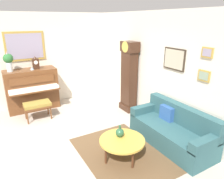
% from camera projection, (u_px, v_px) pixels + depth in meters
% --- Properties ---
extents(ground_plane, '(6.40, 6.00, 0.10)m').
position_uv_depth(ground_plane, '(68.00, 142.00, 4.71)').
color(ground_plane, '#B2A899').
extents(wall_left, '(0.13, 4.90, 2.80)m').
position_uv_depth(wall_left, '(36.00, 60.00, 6.37)').
color(wall_left, silver).
rests_on(wall_left, ground_plane).
extents(wall_back, '(5.30, 0.13, 2.80)m').
position_uv_depth(wall_back, '(153.00, 68.00, 5.38)').
color(wall_back, silver).
rests_on(wall_back, ground_plane).
extents(area_rug, '(2.10, 1.50, 0.01)m').
position_uv_depth(area_rug, '(122.00, 154.00, 4.22)').
color(area_rug, brown).
rests_on(area_rug, ground_plane).
extents(piano, '(0.87, 1.44, 1.22)m').
position_uv_depth(piano, '(32.00, 89.00, 6.19)').
color(piano, brown).
rests_on(piano, ground_plane).
extents(piano_bench, '(0.42, 0.70, 0.48)m').
position_uv_depth(piano_bench, '(37.00, 105.00, 5.57)').
color(piano_bench, brown).
rests_on(piano_bench, ground_plane).
extents(grandfather_clock, '(0.52, 0.34, 2.03)m').
position_uv_depth(grandfather_clock, '(129.00, 79.00, 6.00)').
color(grandfather_clock, '#3D2316').
rests_on(grandfather_clock, ground_plane).
extents(couch, '(1.90, 0.80, 0.84)m').
position_uv_depth(couch, '(173.00, 130.00, 4.51)').
color(couch, '#2D565B').
rests_on(couch, ground_plane).
extents(coffee_table, '(0.88, 0.88, 0.40)m').
position_uv_depth(coffee_table, '(122.00, 141.00, 4.01)').
color(coffee_table, gold).
rests_on(coffee_table, ground_plane).
extents(mantel_clock, '(0.13, 0.18, 0.38)m').
position_uv_depth(mantel_clock, '(36.00, 63.00, 6.03)').
color(mantel_clock, '#3D2316').
rests_on(mantel_clock, piano).
extents(flower_vase, '(0.26, 0.26, 0.58)m').
position_uv_depth(flower_vase, '(8.00, 60.00, 5.65)').
color(flower_vase, silver).
rests_on(flower_vase, piano).
extents(teacup, '(0.12, 0.12, 0.06)m').
position_uv_depth(teacup, '(32.00, 69.00, 5.96)').
color(teacup, '#ADC6D6').
rests_on(teacup, piano).
extents(green_jug, '(0.17, 0.17, 0.24)m').
position_uv_depth(green_jug, '(120.00, 133.00, 4.08)').
color(green_jug, '#234C33').
rests_on(green_jug, coffee_table).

